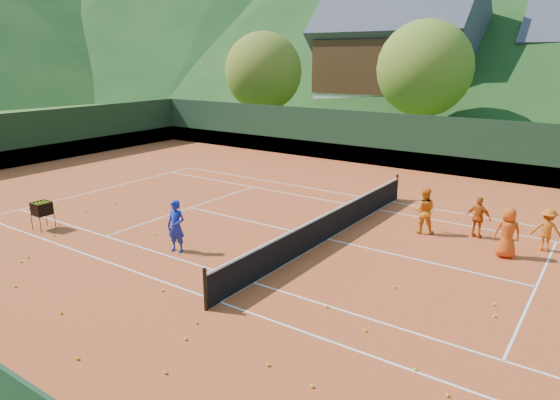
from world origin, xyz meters
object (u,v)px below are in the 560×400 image
Objects in this scene: coach at (176,226)px; tennis_net at (328,225)px; student_c at (507,233)px; student_b at (478,218)px; student_d at (547,230)px; chalet_left at (397,61)px; student_a at (424,211)px; ball_hopper at (42,209)px.

coach is 5.00m from tennis_net.
student_c is at bearing 18.52° from tennis_net.
tennis_net is at bearing -5.90° from student_c.
student_d is (2.08, 0.01, -0.01)m from student_b.
tennis_net is 0.87× the size of chalet_left.
coach reaches higher than student_c.
student_c reaches higher than student_b.
student_a is 0.12× the size of chalet_left.
student_c is (1.15, -1.27, 0.08)m from student_b.
student_a is 1.79m from student_b.
student_d is at bearing -59.05° from chalet_left.
ball_hopper is (-11.25, -7.33, -0.06)m from student_a.
student_c is 5.54m from tennis_net.
coach is at bearing 7.88° from student_c.
student_a is at bearing 35.83° from coach.
student_b is 1.02× the size of student_d.
student_c is at bearing 21.38° from coach.
student_b is at bearing -3.90° from student_d.
ball_hopper is (-8.85, -4.89, 0.25)m from tennis_net.
student_b is 0.12× the size of tennis_net.
coach is at bearing -78.85° from chalet_left.
coach is 1.04× the size of student_a.
chalet_left reaches higher than student_b.
student_c is 32.46m from chalet_left.
student_a reaches higher than student_d.
chalet_left reaches higher than tennis_net.
coach is 0.14× the size of tennis_net.
student_d reaches higher than tennis_net.
coach is 10.03m from student_b.
student_c is 1.13× the size of student_d.
student_b is 30.82m from chalet_left.
ball_hopper is at bearing -178.56° from coach.
tennis_net is 10.11m from ball_hopper.
student_a is at bearing 33.09° from ball_hopper.
student_a is 1.14× the size of student_b.
coach is at bearing 12.36° from ball_hopper.
student_d reaches higher than ball_hopper.
student_c is at bearing 145.49° from student_a.
chalet_left is at bearing -55.66° from student_b.
tennis_net is 32.04m from chalet_left.
chalet_left is (-10.00, 30.00, 5.13)m from tennis_net.
chalet_left is (-15.24, 28.24, 4.84)m from student_c.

